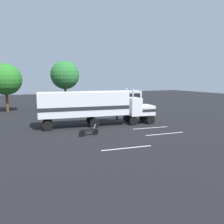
% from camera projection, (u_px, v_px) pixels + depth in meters
% --- Properties ---
extents(ground_plane, '(120.00, 120.00, 0.00)m').
position_uv_depth(ground_plane, '(133.00, 123.00, 28.63)').
color(ground_plane, black).
extents(lane_stripe_near, '(4.38, 0.80, 0.01)m').
position_uv_depth(lane_stripe_near, '(150.00, 128.00, 25.65)').
color(lane_stripe_near, silver).
rests_on(lane_stripe_near, ground_plane).
extents(lane_stripe_mid, '(4.39, 0.71, 0.01)m').
position_uv_depth(lane_stripe_mid, '(165.00, 134.00, 22.91)').
color(lane_stripe_mid, silver).
rests_on(lane_stripe_mid, ground_plane).
extents(lane_stripe_far, '(4.38, 0.79, 0.01)m').
position_uv_depth(lane_stripe_far, '(127.00, 148.00, 18.24)').
color(lane_stripe_far, silver).
rests_on(lane_stripe_far, ground_plane).
extents(semi_truck, '(14.38, 4.72, 4.50)m').
position_uv_depth(semi_truck, '(93.00, 105.00, 26.41)').
color(semi_truck, white).
rests_on(semi_truck, ground_plane).
extents(person_bystander, '(0.34, 0.46, 1.63)m').
position_uv_depth(person_bystander, '(117.00, 113.00, 30.79)').
color(person_bystander, '#2D3347').
rests_on(person_bystander, ground_plane).
extents(parked_bus, '(11.27, 4.36, 3.40)m').
position_uv_depth(parked_bus, '(112.00, 98.00, 40.86)').
color(parked_bus, silver).
rests_on(parked_bus, ground_plane).
extents(parked_car, '(4.74, 3.55, 1.57)m').
position_uv_depth(parked_car, '(55.00, 108.00, 37.26)').
color(parked_car, maroon).
rests_on(parked_car, ground_plane).
extents(motorcycle, '(2.11, 0.30, 1.12)m').
position_uv_depth(motorcycle, '(89.00, 131.00, 22.12)').
color(motorcycle, black).
rests_on(motorcycle, ground_plane).
extents(tree_left, '(5.30, 5.30, 8.21)m').
position_uv_depth(tree_left, '(6.00, 79.00, 36.92)').
color(tree_left, brown).
rests_on(tree_left, ground_plane).
extents(tree_center, '(5.42, 5.42, 9.08)m').
position_uv_depth(tree_center, '(65.00, 75.00, 41.87)').
color(tree_center, brown).
rests_on(tree_center, ground_plane).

